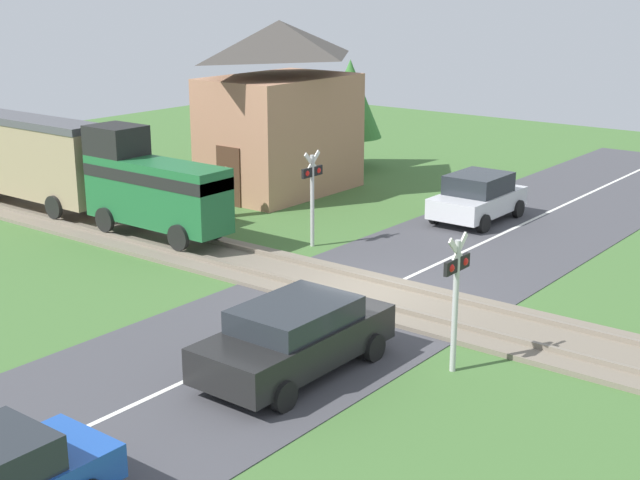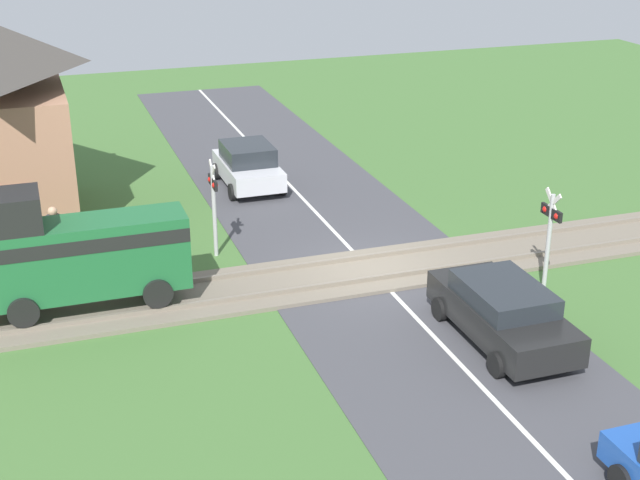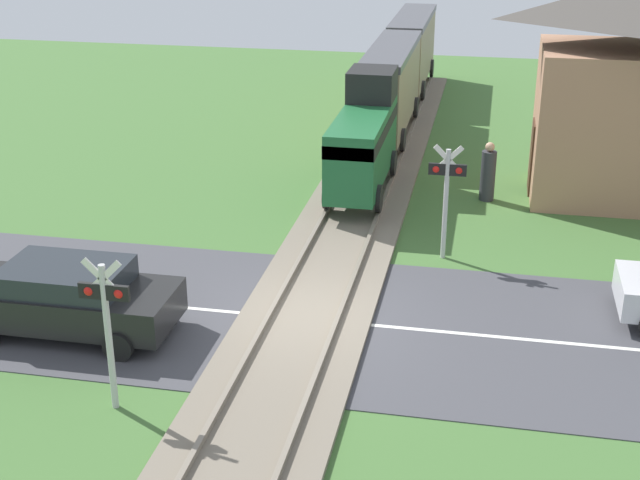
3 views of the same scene
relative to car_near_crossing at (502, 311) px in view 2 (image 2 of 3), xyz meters
name	(u,v)px [view 2 (image 2 of 3)]	position (x,y,z in m)	size (l,w,h in m)	color
ground_plane	(372,273)	(4.64, 1.44, -0.79)	(60.00, 60.00, 0.00)	#426B33
road_surface	(372,272)	(4.64, 1.44, -0.78)	(48.00, 6.40, 0.02)	#424247
track_bed	(372,270)	(4.64, 1.44, -0.72)	(2.80, 48.00, 0.24)	#756B5B
car_near_crossing	(502,311)	(0.00, 0.00, 0.00)	(4.45, 2.02, 1.49)	black
car_far_side	(248,165)	(12.94, 2.88, 0.02)	(3.73, 1.96, 1.58)	silver
crossing_signal_west_approach	(550,227)	(2.03, -2.46, 1.06)	(0.90, 0.18, 2.88)	#B7B7B7
crossing_signal_east_approach	(214,196)	(7.26, 5.34, 1.06)	(0.90, 0.18, 2.88)	#B7B7B7
station_building	(5,127)	(12.23, 10.80, 2.28)	(6.04, 3.98, 6.30)	#AD7A5B
pedestrian_by_station	(56,238)	(8.20, 9.77, -0.01)	(0.43, 0.43, 1.72)	#333338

